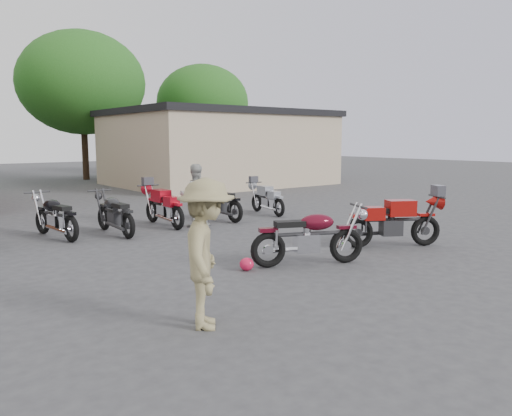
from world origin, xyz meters
TOP-DOWN VIEW (x-y plane):
  - ground at (0.00, 0.00)m, footprint 90.00×90.00m
  - stucco_building at (8.50, 15.00)m, footprint 10.00×8.00m
  - tree_2 at (4.00, 22.00)m, footprint 7.04×7.04m
  - tree_3 at (12.00, 22.00)m, footprint 6.08×6.08m
  - vintage_motorcycle at (0.38, -0.18)m, footprint 2.23×1.50m
  - sportbike at (2.94, -0.17)m, footprint 2.21×1.66m
  - helmet at (-0.79, 0.24)m, footprint 0.31×0.31m
  - person_light at (0.83, 4.68)m, footprint 1.01×0.92m
  - person_tan at (-2.80, -1.60)m, footprint 1.26×1.40m
  - row_bike_2 at (-2.58, 5.46)m, footprint 0.97×2.09m
  - row_bike_3 at (-1.28, 5.03)m, footprint 0.69×2.00m
  - row_bike_4 at (0.23, 5.34)m, footprint 0.70×2.04m
  - row_bike_5 at (1.98, 5.31)m, footprint 0.81×2.07m
  - row_bike_6 at (3.81, 5.28)m, footprint 0.84×1.88m

SIDE VIEW (x-z plane):
  - ground at x=0.00m, z-range 0.00..0.00m
  - helmet at x=-0.79m, z-range 0.00..0.24m
  - row_bike_6 at x=3.81m, z-range 0.00..1.05m
  - row_bike_3 at x=-1.28m, z-range 0.00..1.15m
  - row_bike_2 at x=-2.58m, z-range 0.00..1.16m
  - row_bike_4 at x=0.23m, z-range 0.00..1.18m
  - row_bike_5 at x=1.98m, z-range 0.00..1.18m
  - vintage_motorcycle at x=0.38m, z-range 0.00..1.23m
  - sportbike at x=2.94m, z-range 0.00..1.24m
  - person_light at x=0.83m, z-range 0.00..1.69m
  - person_tan at x=-2.80m, z-range 0.00..1.88m
  - stucco_building at x=8.50m, z-range 0.00..3.50m
  - tree_3 at x=12.00m, z-range 0.00..7.60m
  - tree_2 at x=4.00m, z-range 0.00..8.80m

